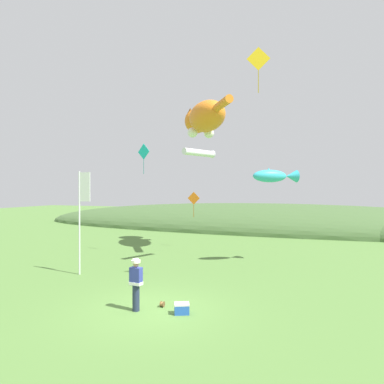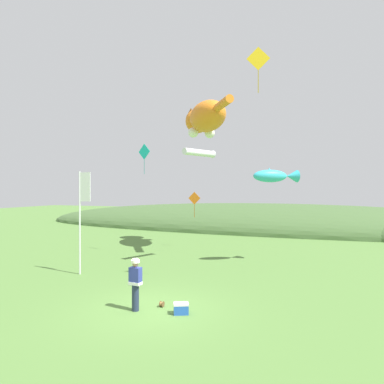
% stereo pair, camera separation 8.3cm
% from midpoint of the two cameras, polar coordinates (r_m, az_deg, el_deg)
% --- Properties ---
extents(ground_plane, '(120.00, 120.00, 0.00)m').
position_cam_midpoint_polar(ground_plane, '(12.47, -7.09, -18.87)').
color(ground_plane, '#517A38').
extents(distant_hill_ridge, '(58.76, 15.33, 5.23)m').
position_cam_midpoint_polar(distant_hill_ridge, '(36.59, 16.17, -6.04)').
color(distant_hill_ridge, '#426033').
rests_on(distant_hill_ridge, ground).
extents(festival_attendant, '(0.44, 0.30, 1.77)m').
position_cam_midpoint_polar(festival_attendant, '(12.14, -9.52, -14.70)').
color(festival_attendant, '#232D47').
rests_on(festival_attendant, ground).
extents(kite_spool, '(0.12, 0.20, 0.20)m').
position_cam_midpoint_polar(kite_spool, '(12.64, -5.17, -18.11)').
color(kite_spool, olive).
rests_on(kite_spool, ground).
extents(picnic_cooler, '(0.58, 0.51, 0.36)m').
position_cam_midpoint_polar(picnic_cooler, '(11.94, -1.93, -18.83)').
color(picnic_cooler, blue).
rests_on(picnic_cooler, ground).
extents(festival_banner_pole, '(0.66, 0.08, 4.99)m').
position_cam_midpoint_polar(festival_banner_pole, '(17.35, -18.03, -2.41)').
color(festival_banner_pole, silver).
rests_on(festival_banner_pole, ground).
extents(kite_giant_cat, '(5.16, 6.82, 2.41)m').
position_cam_midpoint_polar(kite_giant_cat, '(24.45, 1.99, 12.16)').
color(kite_giant_cat, orange).
extents(kite_fish_windsock, '(2.56, 2.02, 0.80)m').
position_cam_midpoint_polar(kite_fish_windsock, '(19.31, 13.48, 2.62)').
color(kite_fish_windsock, '#33B2CC').
extents(kite_tube_streamer, '(1.28, 2.29, 0.44)m').
position_cam_midpoint_polar(kite_tube_streamer, '(18.95, 1.11, 6.54)').
color(kite_tube_streamer, white).
extents(kite_diamond_orange, '(0.90, 0.03, 1.80)m').
position_cam_midpoint_polar(kite_diamond_orange, '(24.12, 0.19, -1.11)').
color(kite_diamond_orange, orange).
extents(kite_diamond_teal, '(0.98, 0.32, 1.92)m').
position_cam_midpoint_polar(kite_diamond_teal, '(21.95, -8.17, 6.61)').
color(kite_diamond_teal, '#19BFBF').
extents(kite_diamond_gold, '(0.91, 0.26, 1.84)m').
position_cam_midpoint_polar(kite_diamond_gold, '(14.96, 10.85, 20.89)').
color(kite_diamond_gold, yellow).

